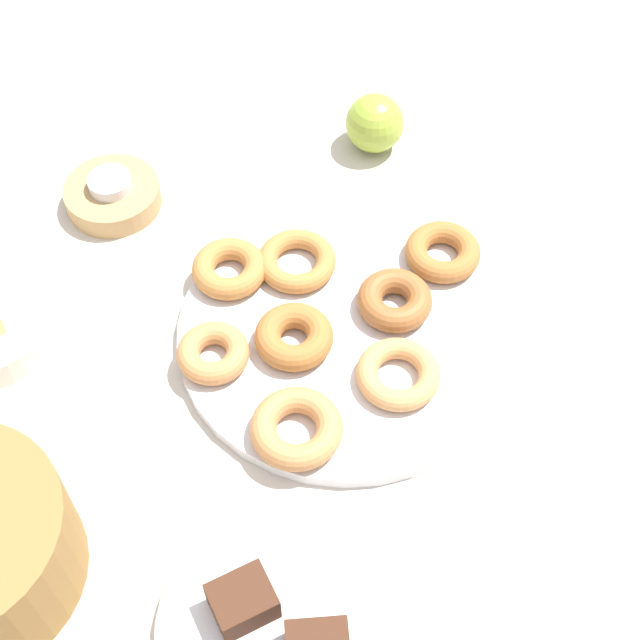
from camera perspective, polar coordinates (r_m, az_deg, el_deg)
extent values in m
plane|color=beige|center=(1.02, 1.57, -1.01)|extent=(2.40, 2.40, 0.00)
cylinder|color=silver|center=(1.01, 1.58, -0.76)|extent=(0.37, 0.37, 0.02)
torus|color=#BC7A3D|center=(1.05, -1.45, 3.67)|extent=(0.09, 0.09, 0.02)
torus|color=#AD6B33|center=(1.07, 7.62, 4.20)|extent=(0.12, 0.12, 0.03)
torus|color=#C6844C|center=(0.92, -1.47, -6.74)|extent=(0.12, 0.12, 0.03)
torus|color=#995B2D|center=(1.02, 4.65, 1.23)|extent=(0.11, 0.11, 0.03)
torus|color=#BC7A3D|center=(1.05, -5.66, 3.18)|extent=(0.11, 0.11, 0.03)
torus|color=#AD6B33|center=(0.98, -1.53, -1.25)|extent=(0.11, 0.11, 0.03)
torus|color=tan|center=(0.96, 4.87, -3.37)|extent=(0.12, 0.12, 0.02)
torus|color=#C6844C|center=(0.98, -6.65, -2.06)|extent=(0.08, 0.08, 0.03)
cylinder|color=silver|center=(0.87, -2.15, -18.64)|extent=(0.23, 0.23, 0.02)
cube|color=#472819|center=(0.85, -4.83, -17.00)|extent=(0.05, 0.06, 0.04)
cylinder|color=tan|center=(1.17, -12.73, 7.54)|extent=(0.12, 0.12, 0.03)
cylinder|color=silver|center=(1.15, -12.93, 8.30)|extent=(0.05, 0.05, 0.01)
sphere|color=#93AD38|center=(1.20, 3.42, 12.11)|extent=(0.08, 0.08, 0.08)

